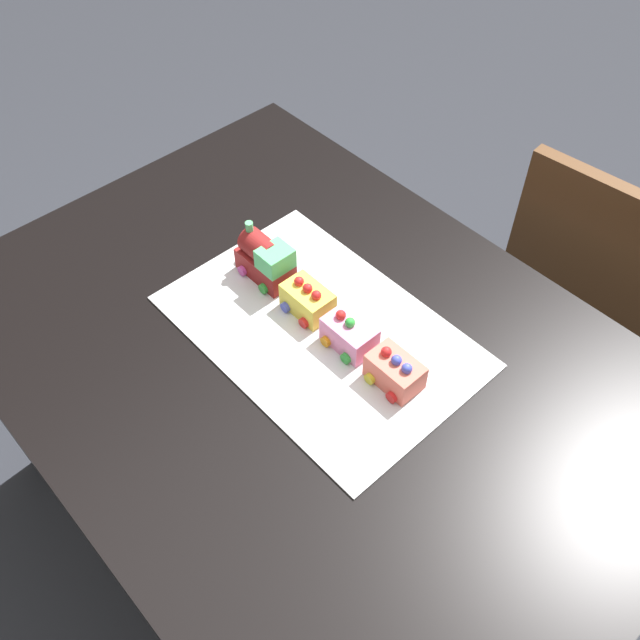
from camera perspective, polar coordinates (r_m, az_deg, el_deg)
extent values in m
plane|color=#2D3038|center=(1.97, -0.66, -16.01)|extent=(8.00, 8.00, 0.00)
cube|color=black|center=(1.35, -0.93, -3.08)|extent=(1.40, 1.00, 0.03)
cube|color=black|center=(1.91, -24.11, -5.40)|extent=(0.07, 0.07, 0.71)
cube|color=black|center=(2.15, -3.48, 7.26)|extent=(0.07, 0.07, 0.71)
cube|color=brown|center=(2.03, 21.86, 3.15)|extent=(0.44, 0.44, 0.04)
cube|color=brown|center=(1.75, 21.29, 5.02)|extent=(0.40, 0.07, 0.40)
cube|color=brown|center=(2.33, 18.56, 3.54)|extent=(0.04, 0.04, 0.42)
cube|color=brown|center=(2.06, 21.98, -6.16)|extent=(0.04, 0.04, 0.42)
cube|color=brown|center=(2.11, 14.09, -1.29)|extent=(0.04, 0.04, 0.42)
cube|color=silver|center=(1.37, 0.00, -0.87)|extent=(0.60, 0.40, 0.00)
cube|color=maroon|center=(1.45, -4.44, 4.36)|extent=(0.12, 0.06, 0.05)
cylinder|color=maroon|center=(1.43, -4.95, 5.94)|extent=(0.07, 0.05, 0.05)
cube|color=#59CC7A|center=(1.40, -3.66, 5.00)|extent=(0.06, 0.06, 0.04)
cylinder|color=#59CC7A|center=(1.43, -5.75, 7.42)|extent=(0.02, 0.02, 0.03)
sphere|color=#F4EFCC|center=(1.49, -6.15, 5.93)|extent=(0.02, 0.02, 0.02)
cylinder|color=#D84CB2|center=(1.47, -6.35, 3.98)|extent=(0.02, 0.01, 0.02)
cylinder|color=green|center=(1.43, -4.65, 2.55)|extent=(0.02, 0.01, 0.02)
cylinder|color=#4C59D8|center=(1.50, -4.19, 5.32)|extent=(0.02, 0.01, 0.02)
cylinder|color=orange|center=(1.46, -2.46, 3.95)|extent=(0.02, 0.01, 0.02)
cube|color=#F4E04C|center=(1.38, -1.00, 1.62)|extent=(0.10, 0.06, 0.06)
cylinder|color=#4C59D8|center=(1.39, -2.85, 1.03)|extent=(0.02, 0.01, 0.02)
cylinder|color=red|center=(1.36, -1.35, -0.24)|extent=(0.02, 0.01, 0.02)
cylinder|color=#D84CB2|center=(1.42, -0.65, 2.50)|extent=(0.02, 0.01, 0.02)
cylinder|color=red|center=(1.39, 0.86, 1.28)|extent=(0.02, 0.01, 0.02)
sphere|color=red|center=(1.34, -0.31, 2.02)|extent=(0.02, 0.02, 0.02)
sphere|color=red|center=(1.37, -1.72, 3.15)|extent=(0.02, 0.02, 0.02)
sphere|color=red|center=(1.35, -1.02, 2.59)|extent=(0.02, 0.02, 0.02)
cube|color=pink|center=(1.32, 2.41, -1.17)|extent=(0.10, 0.06, 0.06)
cylinder|color=orange|center=(1.33, 0.45, -1.77)|extent=(0.02, 0.01, 0.02)
cylinder|color=green|center=(1.31, 2.09, -3.15)|extent=(0.02, 0.01, 0.02)
cylinder|color=orange|center=(1.37, 2.67, -0.18)|extent=(0.02, 0.01, 0.02)
cylinder|color=orange|center=(1.34, 4.31, -1.50)|extent=(0.02, 0.01, 0.02)
sphere|color=red|center=(1.31, 1.70, 0.40)|extent=(0.02, 0.02, 0.02)
sphere|color=green|center=(1.30, 2.46, -0.22)|extent=(0.02, 0.02, 0.02)
cube|color=#F27260|center=(1.28, 6.10, -4.19)|extent=(0.10, 0.06, 0.06)
cylinder|color=yellow|center=(1.28, 4.04, -4.79)|extent=(0.02, 0.01, 0.02)
cylinder|color=red|center=(1.26, 5.82, -6.27)|extent=(0.02, 0.01, 0.02)
cylinder|color=orange|center=(1.32, 6.25, -3.06)|extent=(0.02, 0.01, 0.02)
cylinder|color=#4C59D8|center=(1.30, 8.02, -4.47)|extent=(0.02, 0.01, 0.02)
sphere|color=red|center=(1.26, 5.40, -2.60)|extent=(0.02, 0.02, 0.02)
sphere|color=#4C59D8|center=(1.24, 7.07, -3.93)|extent=(0.02, 0.02, 0.02)
sphere|color=#4C59D8|center=(1.25, 6.23, -3.26)|extent=(0.02, 0.02, 0.02)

